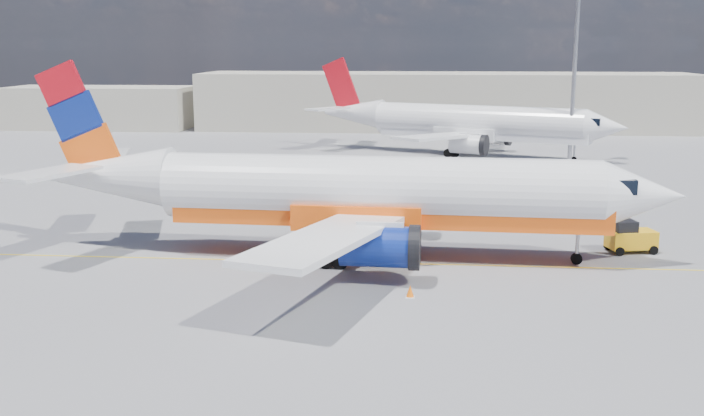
# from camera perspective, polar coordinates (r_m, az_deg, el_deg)

# --- Properties ---
(ground) EXTENTS (240.00, 240.00, 0.00)m
(ground) POSITION_cam_1_polar(r_m,az_deg,el_deg) (41.04, 3.09, -5.19)
(ground) COLOR slate
(ground) RESTS_ON ground
(taxi_line) EXTENTS (70.00, 0.15, 0.01)m
(taxi_line) POSITION_cam_1_polar(r_m,az_deg,el_deg) (43.92, 3.21, -4.04)
(taxi_line) COLOR yellow
(taxi_line) RESTS_ON ground
(terminal_main) EXTENTS (70.00, 14.00, 8.00)m
(terminal_main) POSITION_cam_1_polar(r_m,az_deg,el_deg) (114.59, 6.79, 7.72)
(terminal_main) COLOR #B1AB98
(terminal_main) RESTS_ON ground
(terminal_annex) EXTENTS (26.00, 10.00, 6.00)m
(terminal_annex) POSITION_cam_1_polar(r_m,az_deg,el_deg) (120.74, -17.81, 6.97)
(terminal_annex) COLOR #B1AB98
(terminal_annex) RESTS_ON ground
(main_jet) EXTENTS (36.99, 29.23, 11.21)m
(main_jet) POSITION_cam_1_polar(r_m,az_deg,el_deg) (44.44, 0.46, 1.11)
(main_jet) COLOR white
(main_jet) RESTS_ON ground
(second_jet) EXTENTS (34.56, 26.12, 10.57)m
(second_jet) POSITION_cam_1_polar(r_m,az_deg,el_deg) (87.21, 8.45, 6.11)
(second_jet) COLOR white
(second_jet) RESTS_ON ground
(gse_tug) EXTENTS (2.97, 2.21, 1.93)m
(gse_tug) POSITION_cam_1_polar(r_m,az_deg,el_deg) (48.81, 19.55, -2.00)
(gse_tug) COLOR black
(gse_tug) RESTS_ON ground
(traffic_cone) EXTENTS (0.44, 0.44, 0.62)m
(traffic_cone) POSITION_cam_1_polar(r_m,az_deg,el_deg) (38.13, 4.25, -6.07)
(traffic_cone) COLOR white
(traffic_cone) RESTS_ON ground
(floodlight_mast) EXTENTS (1.47, 1.47, 20.16)m
(floodlight_mast) POSITION_cam_1_polar(r_m,az_deg,el_deg) (82.89, 15.98, 11.43)
(floodlight_mast) COLOR #9B9BA3
(floodlight_mast) RESTS_ON ground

